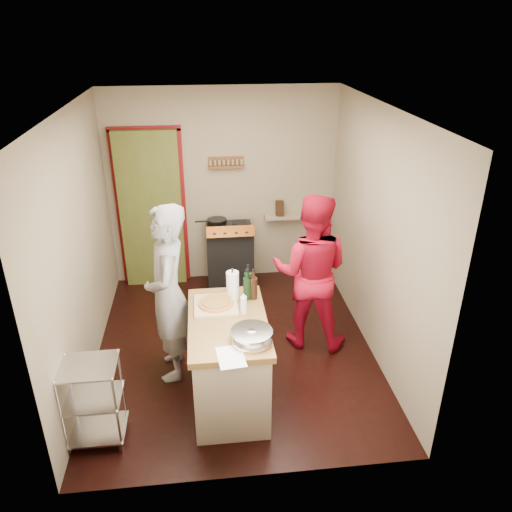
# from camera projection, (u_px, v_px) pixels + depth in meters

# --- Properties ---
(floor) EXTENTS (3.50, 3.50, 0.00)m
(floor) POSITION_uv_depth(u_px,v_px,m) (235.00, 347.00, 5.59)
(floor) COLOR black
(floor) RESTS_ON ground
(back_wall) EXTENTS (3.00, 0.44, 2.60)m
(back_wall) POSITION_uv_depth(u_px,v_px,m) (175.00, 201.00, 6.63)
(back_wall) COLOR gray
(back_wall) RESTS_ON ground
(left_wall) EXTENTS (0.04, 3.50, 2.60)m
(left_wall) POSITION_uv_depth(u_px,v_px,m) (79.00, 248.00, 4.87)
(left_wall) COLOR gray
(left_wall) RESTS_ON ground
(right_wall) EXTENTS (0.04, 3.50, 2.60)m
(right_wall) POSITION_uv_depth(u_px,v_px,m) (376.00, 234.00, 5.18)
(right_wall) COLOR gray
(right_wall) RESTS_ON ground
(ceiling) EXTENTS (3.00, 3.50, 0.02)m
(ceiling) POSITION_uv_depth(u_px,v_px,m) (229.00, 107.00, 4.46)
(ceiling) COLOR white
(ceiling) RESTS_ON back_wall
(stove) EXTENTS (0.60, 0.63, 1.00)m
(stove) POSITION_uv_depth(u_px,v_px,m) (230.00, 256.00, 6.67)
(stove) COLOR black
(stove) RESTS_ON ground
(wire_shelving) EXTENTS (0.48, 0.40, 0.80)m
(wire_shelving) POSITION_uv_depth(u_px,v_px,m) (93.00, 399.00, 4.19)
(wire_shelving) COLOR silver
(wire_shelving) RESTS_ON ground
(island) EXTENTS (0.70, 1.30, 1.21)m
(island) POSITION_uv_depth(u_px,v_px,m) (229.00, 358.00, 4.63)
(island) COLOR beige
(island) RESTS_ON ground
(person_stripe) EXTENTS (0.46, 0.68, 1.83)m
(person_stripe) POSITION_uv_depth(u_px,v_px,m) (168.00, 294.00, 4.83)
(person_stripe) COLOR silver
(person_stripe) RESTS_ON ground
(person_red) EXTENTS (1.01, 0.89, 1.75)m
(person_red) POSITION_uv_depth(u_px,v_px,m) (311.00, 272.00, 5.33)
(person_red) COLOR #AD0B24
(person_red) RESTS_ON ground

